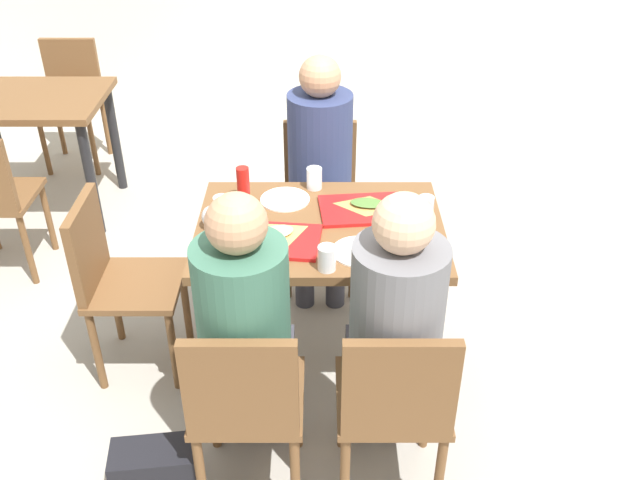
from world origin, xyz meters
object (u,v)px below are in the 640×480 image
at_px(chair_near_right, 394,402).
at_px(background_table, 32,118).
at_px(chair_near_left, 246,402).
at_px(plastic_cup_b, 327,258).
at_px(tray_red_far, 362,209).
at_px(soda_can, 425,210).
at_px(pizza_slice_a, 276,233).
at_px(handbag, 158,476).
at_px(chair_far_side, 320,191).
at_px(paper_plate_near_edge, 359,251).
at_px(tray_red_near, 275,240).
at_px(condiment_bottle, 243,184).
at_px(main_table, 320,248).
at_px(pizza_slice_b, 368,204).
at_px(background_chair_far, 72,93).
at_px(paper_plate_center, 285,199).
at_px(plastic_cup_c, 222,208).
at_px(person_far_side, 320,161).
at_px(plastic_cup_a, 314,178).
at_px(person_in_brown_jacket, 395,321).
at_px(person_in_red, 245,321).
at_px(foil_bundle, 214,217).

xyz_separation_m(chair_near_right, background_table, (-2.01, 2.22, 0.12)).
bearing_deg(chair_near_left, plastic_cup_b, 57.07).
height_order(tray_red_far, soda_can, soda_can).
bearing_deg(pizza_slice_a, handbag, -122.74).
height_order(chair_far_side, pizza_slice_a, chair_far_side).
distance_m(chair_near_left, plastic_cup_b, 0.61).
bearing_deg(pizza_slice_a, paper_plate_near_edge, -17.03).
distance_m(tray_red_near, tray_red_far, 0.44).
distance_m(chair_near_right, plastic_cup_b, 0.59).
height_order(pizza_slice_a, condiment_bottle, condiment_bottle).
height_order(main_table, plastic_cup_b, plastic_cup_b).
bearing_deg(pizza_slice_b, plastic_cup_b, -111.96).
xyz_separation_m(chair_near_right, background_chair_far, (-2.01, 2.95, 0.00)).
relative_size(paper_plate_center, condiment_bottle, 1.38).
distance_m(plastic_cup_c, handbag, 1.09).
bearing_deg(person_far_side, plastic_cup_a, -94.94).
xyz_separation_m(person_in_brown_jacket, soda_can, (0.18, 0.64, 0.07)).
relative_size(chair_far_side, pizza_slice_b, 3.63).
bearing_deg(pizza_slice_a, person_in_red, -99.09).
bearing_deg(main_table, tray_red_near, -143.77).
height_order(background_table, background_chair_far, background_chair_far).
relative_size(plastic_cup_a, foil_bundle, 1.00).
distance_m(tray_red_far, foil_bundle, 0.64).
bearing_deg(pizza_slice_b, person_far_side, 112.88).
relative_size(person_in_brown_jacket, person_far_side, 1.00).
distance_m(person_in_red, person_far_side, 1.27).
xyz_separation_m(tray_red_far, handbag, (-0.79, -0.89, -0.63)).
height_order(foil_bundle, background_chair_far, foil_bundle).
relative_size(chair_near_right, person_in_brown_jacket, 0.68).
xyz_separation_m(chair_far_side, condiment_bottle, (-0.34, -0.55, 0.34)).
distance_m(chair_near_right, person_in_red, 0.59).
height_order(chair_far_side, handbag, chair_far_side).
bearing_deg(pizza_slice_b, tray_red_near, -146.06).
distance_m(tray_red_far, handbag, 1.35).
height_order(condiment_bottle, handbag, condiment_bottle).
bearing_deg(chair_far_side, background_chair_far, 140.74).
bearing_deg(tray_red_far, person_far_side, 109.62).
distance_m(main_table, paper_plate_near_edge, 0.29).
relative_size(person_in_red, condiment_bottle, 7.96).
height_order(pizza_slice_b, plastic_cup_c, plastic_cup_c).
relative_size(main_table, paper_plate_near_edge, 4.71).
relative_size(tray_red_far, plastic_cup_c, 3.60).
xyz_separation_m(person_far_side, foil_bundle, (-0.44, -0.64, 0.06)).
bearing_deg(soda_can, paper_plate_near_edge, -141.36).
distance_m(person_in_brown_jacket, tray_red_near, 0.66).
distance_m(chair_far_side, paper_plate_center, 0.63).
distance_m(paper_plate_near_edge, plastic_cup_c, 0.63).
bearing_deg(background_table, plastic_cup_b, -45.13).
xyz_separation_m(pizza_slice_b, foil_bundle, (-0.65, -0.15, 0.03)).
height_order(person_far_side, condiment_bottle, person_far_side).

